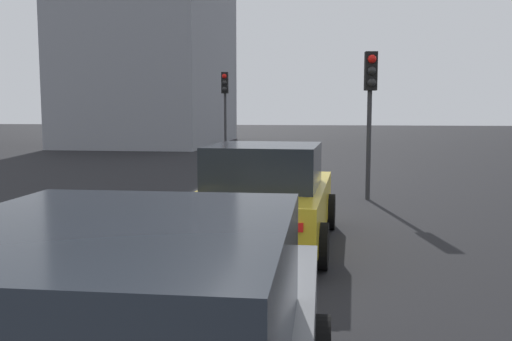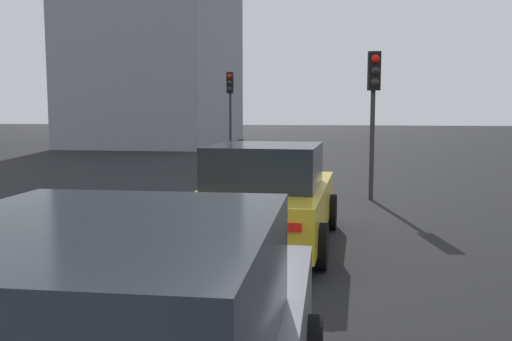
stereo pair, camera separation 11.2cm
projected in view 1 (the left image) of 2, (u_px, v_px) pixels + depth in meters
car_yellow_lead at (266, 197)px, 8.78m from camera, size 4.25×2.20×1.61m
traffic_light_near_left at (225, 97)px, 23.74m from camera, size 0.32×0.28×3.76m
traffic_light_near_right at (370, 94)px, 13.03m from camera, size 0.33×0.30×3.51m
building_facade_left at (154, 46)px, 35.13m from camera, size 13.45×8.27×12.43m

